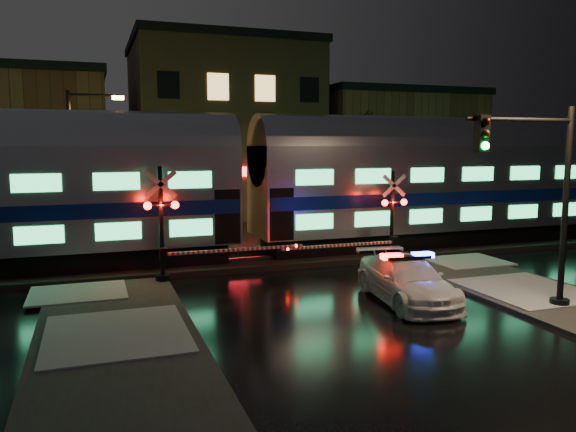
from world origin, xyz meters
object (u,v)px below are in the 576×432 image
(police_car, at_px, (407,280))
(streetlight, at_px, (77,161))
(crossing_signal_right, at_px, (385,228))
(traffic_light, at_px, (541,205))
(crossing_signal_left, at_px, (172,235))

(police_car, height_order, streetlight, streetlight)
(crossing_signal_right, height_order, traffic_light, traffic_light)
(crossing_signal_right, bearing_deg, police_car, -111.43)
(crossing_signal_left, xyz_separation_m, traffic_light, (9.57, -7.02, 1.46))
(crossing_signal_right, height_order, crossing_signal_left, crossing_signal_left)
(police_car, relative_size, traffic_light, 0.83)
(crossing_signal_left, bearing_deg, traffic_light, -36.27)
(police_car, relative_size, crossing_signal_right, 0.92)
(crossing_signal_right, relative_size, streetlight, 0.75)
(crossing_signal_left, relative_size, streetlight, 0.81)
(police_car, xyz_separation_m, crossing_signal_left, (-6.55, 4.83, 1.02))
(crossing_signal_right, bearing_deg, streetlight, 150.01)
(crossing_signal_left, bearing_deg, streetlight, 115.33)
(police_car, relative_size, streetlight, 0.69)
(traffic_light, bearing_deg, streetlight, 134.05)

